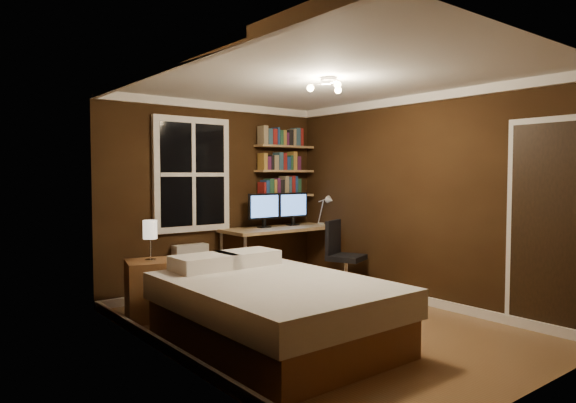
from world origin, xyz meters
TOP-DOWN VIEW (x-y plane):
  - floor at (0.00, 0.00)m, footprint 4.20×4.20m
  - wall_back at (0.00, 2.10)m, footprint 3.20×0.04m
  - wall_left at (-1.60, 0.00)m, footprint 0.04×4.20m
  - wall_right at (1.60, 0.00)m, footprint 0.04×4.20m
  - ceiling at (0.00, 0.00)m, footprint 3.20×4.20m
  - window at (-0.35, 2.06)m, footprint 1.06×0.06m
  - door at (1.59, -1.55)m, footprint 0.03×0.82m
  - ceiling_fixture at (0.00, -0.10)m, footprint 0.44×0.44m
  - bookshelf_lower at (1.08, 1.98)m, footprint 0.92×0.22m
  - books_row_lower at (1.08, 1.98)m, footprint 0.66×0.16m
  - bookshelf_middle at (1.08, 1.98)m, footprint 0.92×0.22m
  - books_row_middle at (1.08, 1.98)m, footprint 0.60×0.16m
  - bookshelf_upper at (1.08, 1.98)m, footprint 0.92×0.22m
  - books_row_upper at (1.08, 1.98)m, footprint 0.66×0.16m
  - bed at (-0.70, -0.11)m, footprint 1.58×2.19m
  - nightstand at (-1.22, 1.38)m, footprint 0.61×0.61m
  - bedside_lamp at (-1.22, 1.38)m, footprint 0.15×0.15m
  - radiator at (-0.43, 1.98)m, footprint 0.45×0.16m
  - desk at (0.87, 1.75)m, footprint 1.74×0.65m
  - monitor_left at (0.61, 1.84)m, footprint 0.51×0.12m
  - monitor_right at (1.12, 1.84)m, footprint 0.51×0.12m
  - desk_lamp at (1.56, 1.65)m, footprint 0.14×0.32m
  - office_chair at (1.23, 0.93)m, footprint 0.56×0.56m

SIDE VIEW (x-z plane):
  - floor at x=0.00m, z-range 0.00..0.00m
  - nightstand at x=-1.22m, z-range 0.00..0.63m
  - bed at x=-0.70m, z-range -0.05..0.69m
  - radiator at x=-0.43m, z-range 0.00..0.67m
  - office_chair at x=1.23m, z-range -0.12..0.83m
  - desk at x=0.87m, z-range 0.35..1.18m
  - bedside_lamp at x=-1.22m, z-range 0.63..1.06m
  - door at x=1.59m, z-range 0.00..2.05m
  - desk_lamp at x=1.56m, z-range 0.83..1.27m
  - monitor_left at x=0.61m, z-range 0.83..1.29m
  - monitor_right at x=1.12m, z-range 0.83..1.29m
  - wall_back at x=0.00m, z-range 0.00..2.50m
  - wall_left at x=-1.60m, z-range 0.00..2.50m
  - wall_right at x=1.60m, z-range 0.00..2.50m
  - bookshelf_lower at x=1.08m, z-range 1.24..1.26m
  - books_row_lower at x=1.08m, z-range 1.26..1.49m
  - window at x=-0.35m, z-range 0.82..2.28m
  - bookshelf_middle at x=1.08m, z-range 1.59..1.61m
  - books_row_middle at x=1.08m, z-range 1.61..1.84m
  - bookshelf_upper at x=1.08m, z-range 1.94..1.96m
  - books_row_upper at x=1.08m, z-range 1.96..2.20m
  - ceiling_fixture at x=0.00m, z-range 2.31..2.49m
  - ceiling at x=0.00m, z-range 2.49..2.51m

